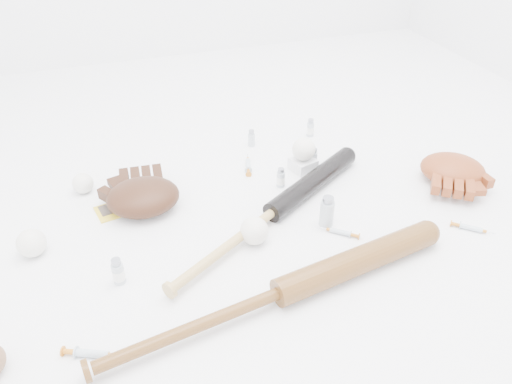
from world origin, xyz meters
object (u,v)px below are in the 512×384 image
object	(u,v)px
glove_dark	(143,196)
pedestal	(303,164)
bat_wood	(281,292)
bat_dark	(273,212)

from	to	relation	value
glove_dark	pedestal	bearing A→B (deg)	10.14
bat_wood	pedestal	size ratio (longest dim) A/B	13.13
pedestal	bat_dark	bearing A→B (deg)	-130.38
glove_dark	pedestal	world-z (taller)	glove_dark
bat_wood	glove_dark	bearing A→B (deg)	108.44
bat_wood	glove_dark	world-z (taller)	glove_dark
bat_dark	bat_wood	world-z (taller)	bat_wood
bat_dark	bat_wood	distance (m)	0.33
bat_dark	glove_dark	bearing A→B (deg)	121.65
glove_dark	pedestal	xyz separation A→B (m)	(0.55, 0.05, -0.03)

